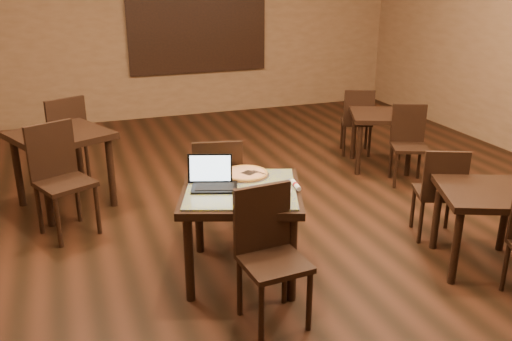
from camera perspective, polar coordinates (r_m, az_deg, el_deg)
name	(u,v)px	position (r m, az deg, el deg)	size (l,w,h in m)	color
ground	(284,244)	(4.99, 3.01, -7.75)	(10.00, 10.00, 0.00)	black
wall_back	(168,26)	(9.26, -9.28, 14.74)	(8.00, 0.02, 3.00)	#8F6A49
mural	(198,23)	(9.32, -6.13, 15.22)	(2.34, 0.05, 1.64)	#235382
tiled_table	(241,200)	(4.25, -1.56, -3.09)	(1.18, 1.18, 0.76)	black
chair_main_near	(269,248)	(3.77, 1.34, -8.11)	(0.46, 0.46, 0.98)	black
chair_main_far	(217,185)	(4.82, -4.08, -1.51)	(0.51, 0.51, 0.99)	black
laptop	(212,179)	(4.23, -4.61, -0.85)	(0.41, 0.37, 0.24)	black
plate	(276,191)	(4.12, 2.12, -2.19)	(0.24, 0.24, 0.01)	white
pizza_slice	(276,189)	(4.11, 2.13, -1.98)	(0.20, 0.20, 0.02)	#FBE9A7
pizza_pan	(246,175)	(4.45, -1.09, -0.47)	(0.39, 0.39, 0.01)	silver
pizza_whole	(246,173)	(4.45, -1.09, -0.29)	(0.36, 0.36, 0.03)	#FBE9A7
spatula	(249,173)	(4.43, -0.76, -0.25)	(0.10, 0.24, 0.01)	silver
napkin_roll	(296,185)	(4.21, 4.20, -1.53)	(0.06, 0.18, 0.04)	white
other_table_a	(382,122)	(6.92, 13.10, 4.94)	(0.98, 0.98, 0.70)	black
other_table_a_chair_near	(409,139)	(6.53, 15.78, 3.17)	(0.52, 0.52, 0.91)	black
other_table_a_chair_far	(357,118)	(7.36, 10.63, 5.45)	(0.52, 0.52, 0.91)	black
other_table_b	(61,145)	(5.89, -19.84, 2.52)	(1.14, 1.14, 0.81)	black
other_table_b_chair_near	(59,173)	(5.33, -20.00, -0.23)	(0.60, 0.60, 1.04)	black
other_table_b_chair_far	(64,136)	(6.51, -19.54, 3.41)	(0.60, 0.60, 1.04)	black
other_table_c	(486,203)	(4.78, 23.05, -3.21)	(0.96, 0.96, 0.69)	black
other_table_c_chair_far	(440,189)	(5.15, 18.84, -1.86)	(0.50, 0.50, 0.89)	black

